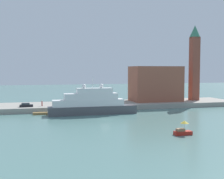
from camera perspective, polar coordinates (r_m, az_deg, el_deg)
ground at (r=78.77m, az=-1.24°, el=-5.95°), size 400.00×400.00×0.00m
quay_dock at (r=102.92m, az=-4.50°, el=-3.19°), size 110.00×18.08×1.67m
large_yacht at (r=87.58m, az=-4.09°, el=-2.87°), size 26.89×4.23×11.27m
small_motorboat at (r=61.73m, az=13.90°, el=-7.82°), size 3.69×1.65×2.97m
work_barge at (r=89.91m, az=-13.98°, el=-4.63°), size 4.62×1.53×0.65m
harbor_building at (r=111.06m, az=8.61°, el=1.15°), size 18.52×11.17×13.24m
bell_tower at (r=117.51m, az=16.05°, el=5.67°), size 4.09×4.09×29.23m
parked_car at (r=96.28m, az=-16.68°, el=-3.00°), size 4.19×1.71×1.24m
person_figure at (r=97.11m, az=-13.72°, el=-2.71°), size 0.36×0.36×1.81m
mooring_bollard at (r=95.02m, az=-4.20°, el=-3.01°), size 0.49×0.49×0.85m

